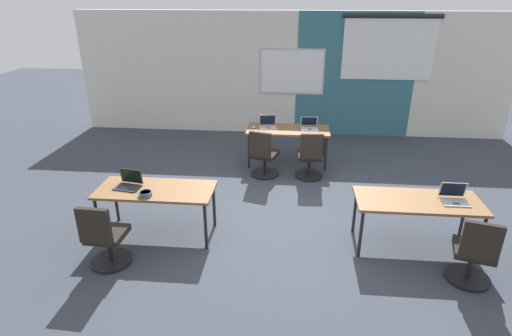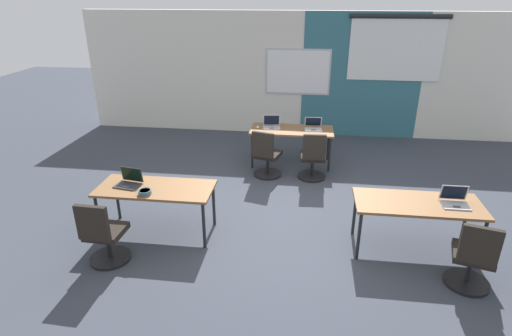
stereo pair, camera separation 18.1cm
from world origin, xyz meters
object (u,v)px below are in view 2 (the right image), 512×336
laptop_far_left (272,125)px  chair_far_left (266,158)px  laptop_far_right (313,127)px  laptop_near_left_end (129,182)px  chair_near_right_end (473,261)px  chair_near_left_end (104,237)px  desk_near_left (156,191)px  snack_bowl (145,192)px  chair_far_right (313,160)px  laptop_near_right_end (455,201)px  desk_far_center (292,132)px  mouse_far_left (258,127)px  desk_near_right (418,206)px

laptop_far_left → chair_far_left: laptop_far_left is taller
laptop_far_right → laptop_far_left: bearing=176.3°
laptop_near_left_end → chair_near_right_end: bearing=0.3°
chair_near_right_end → laptop_far_right: bearing=-47.6°
chair_near_left_end → laptop_far_right: bearing=-122.9°
desk_near_left → laptop_far_right: 3.59m
snack_bowl → chair_near_right_end: bearing=-6.9°
chair_far_left → laptop_far_left: bearing=-75.6°
chair_near_left_end → chair_far_right: size_ratio=1.00×
laptop_near_right_end → chair_far_left: (-2.61, 2.11, -0.39)m
desk_far_center → laptop_near_right_end: bearing=-52.0°
chair_near_right_end → snack_bowl: chair_near_right_end is taller
desk_near_left → chair_far_right: chair_far_right is taller
laptop_near_right_end → mouse_far_left: 4.00m
laptop_far_left → chair_far_right: size_ratio=0.39×
mouse_far_left → chair_far_left: (0.24, -0.69, -0.36)m
desk_near_left → desk_near_right: same height
desk_near_left → chair_far_left: size_ratio=1.74×
laptop_far_right → snack_bowl: size_ratio=1.96×
desk_near_left → laptop_near_left_end: 0.40m
laptop_far_right → laptop_near_left_end: bearing=-135.3°
desk_near_left → desk_far_center: bearing=58.0°
laptop_near_right_end → laptop_near_left_end: laptop_near_left_end is taller
desk_far_center → chair_far_right: bearing=-58.4°
desk_far_center → laptop_near_left_end: size_ratio=4.32×
desk_near_right → laptop_near_left_end: size_ratio=4.32×
desk_near_left → laptop_far_right: laptop_far_right is taller
desk_near_left → chair_far_right: size_ratio=1.74×
chair_far_left → chair_far_right: size_ratio=1.00×
chair_near_right_end → mouse_far_left: 4.57m
laptop_near_right_end → laptop_near_left_end: (-4.32, 0.02, 0.00)m
laptop_near_right_end → laptop_far_left: (-2.59, 2.86, 0.00)m
chair_near_right_end → mouse_far_left: size_ratio=8.80×
laptop_near_right_end → chair_far_right: (-1.76, 2.11, -0.39)m
laptop_far_right → chair_near_left_end: bearing=-128.6°
laptop_far_left → laptop_near_left_end: (-1.73, -2.84, 0.00)m
desk_far_center → laptop_near_left_end: bearing=-127.6°
desk_near_right → chair_far_right: size_ratio=1.74×
chair_near_right_end → chair_far_left: same height
desk_near_right → laptop_far_right: laptop_far_right is taller
laptop_far_right → mouse_far_left: bearing=179.9°
desk_near_left → laptop_near_left_end: size_ratio=4.32×
chair_near_right_end → chair_far_left: 3.88m
desk_far_center → laptop_near_right_end: 3.55m
chair_far_left → laptop_near_left_end: (-1.71, -2.08, 0.39)m
chair_far_left → laptop_far_right: bearing=-122.1°
chair_far_left → laptop_near_left_end: size_ratio=2.48×
laptop_far_left → chair_far_right: 1.19m
chair_far_left → snack_bowl: (-1.39, -2.33, 0.38)m
desk_near_right → chair_near_left_end: size_ratio=1.74×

